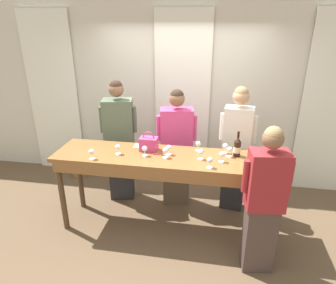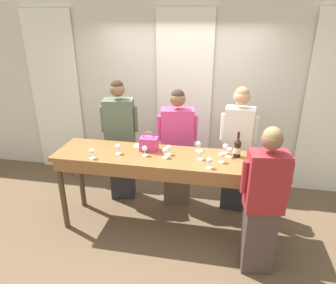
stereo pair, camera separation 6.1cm
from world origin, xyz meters
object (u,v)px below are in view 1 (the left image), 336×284
Objects in this scene: wine_glass_front_right at (145,149)px; wine_glass_near_host at (91,152)px; wine_glass_center_mid at (222,155)px; guest_olive_jacket at (120,141)px; wine_bottle at (237,147)px; guest_pink_top at (176,148)px; wine_glass_front_mid at (210,161)px; wine_glass_back_mid at (201,152)px; potted_plant at (79,161)px; wine_glass_back_left at (198,144)px; handbag at (149,144)px; guest_cream_sweater at (236,148)px; wine_glass_front_left at (118,148)px; wine_glass_by_bottle at (169,148)px; tasting_bar at (167,166)px; wine_glass_back_right at (230,150)px; wine_glass_center_left at (225,147)px; wine_glass_center_right at (165,151)px; wine_glass_by_handbag at (280,167)px; host_pouring at (264,201)px.

wine_glass_front_right and wine_glass_near_host have the same top height.
wine_glass_center_mid is 1.60m from guest_olive_jacket.
guest_pink_top reaches higher than wine_bottle.
wine_glass_back_mid is (-0.11, 0.20, 0.00)m from wine_glass_front_mid.
wine_glass_front_mid is 0.23× the size of potted_plant.
handbag is at bearing -171.41° from wine_glass_back_left.
guest_cream_sweater is (1.09, 0.49, -0.19)m from handbag.
handbag is 1.97× the size of wine_glass_front_mid.
wine_glass_front_left is 1.23m from wine_glass_center_mid.
wine_glass_by_bottle is at bearing -90.95° from guest_pink_top.
potted_plant is at bearing 148.51° from wine_glass_by_bottle.
wine_glass_by_bottle is (-0.80, -0.10, -0.03)m from wine_bottle.
tasting_bar is 1.61× the size of guest_pink_top.
wine_glass_back_right is (0.98, -0.02, -0.00)m from handbag.
wine_glass_center_left is 1.55m from guest_olive_jacket.
wine_glass_front_right is 1.00× the size of wine_glass_center_right.
wine_glass_front_left is 1.00× the size of wine_glass_center_left.
wine_glass_back_left is 0.99m from wine_glass_by_handbag.
wine_glass_near_host is 1.00× the size of wine_glass_by_bottle.
wine_glass_near_host is at bearing -161.69° from wine_glass_front_right.
guest_pink_top is 1.54m from host_pouring.
wine_glass_back_left is at bearing 152.73° from wine_glass_by_handbag.
wine_glass_center_mid is at bearing -98.65° from wine_glass_center_left.
tasting_bar is 1.53× the size of guest_olive_jacket.
wine_glass_center_right is at bearing -105.62° from wine_glass_by_bottle.
tasting_bar is 0.86m from wine_bottle.
wine_glass_center_right is at bearing -111.57° from tasting_bar.
wine_glass_front_mid is at bearing -111.35° from guest_cream_sweater.
wine_bottle reaches higher than wine_glass_by_handbag.
wine_glass_back_left is 0.24m from wine_glass_back_mid.
wine_glass_center_left is at bearing -2.85° from wine_glass_back_left.
wine_glass_front_left is 1.85m from potted_plant.
wine_glass_center_left is (0.94, 0.24, 0.00)m from wine_glass_front_right.
wine_glass_by_bottle is at bearing 16.21° from wine_glass_front_right.
wine_glass_front_left is 1.11m from wine_glass_front_mid.
wine_glass_by_handbag is 2.21m from guest_olive_jacket.
guest_cream_sweater reaches higher than wine_glass_front_mid.
wine_glass_center_mid is (0.64, -0.03, 0.20)m from tasting_bar.
wine_glass_by_handbag is (0.42, -0.38, -0.03)m from wine_bottle.
wine_glass_center_left is 0.08× the size of host_pouring.
wine_glass_front_left is at bearing -168.79° from wine_glass_center_left.
tasting_bar is 5.10× the size of potted_plant.
wine_glass_center_right and wine_glass_back_left have the same top height.
wine_glass_by_handbag is (0.56, -0.44, 0.00)m from wine_glass_center_left.
handbag is 0.30m from wine_glass_center_right.
wine_glass_front_left is at bearing -152.39° from handbag.
wine_glass_front_right reaches higher than potted_plant.
wine_bottle is 2.49× the size of wine_glass_front_left.
wine_glass_front_mid is 0.39m from wine_glass_back_right.
wine_glass_near_host is at bearing -179.40° from wine_glass_front_mid.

